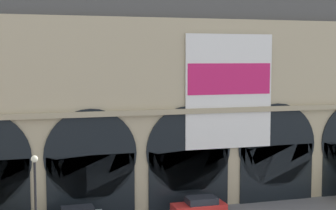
{
  "coord_description": "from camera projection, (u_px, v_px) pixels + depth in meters",
  "views": [
    {
      "loc": [
        -13.95,
        -35.93,
        12.92
      ],
      "look_at": [
        -1.85,
        5.0,
        8.97
      ],
      "focal_mm": 54.91,
      "sensor_mm": 36.0,
      "label": 1
    }
  ],
  "objects": [
    {
      "name": "station_building",
      "position": [
        179.0,
        91.0,
        46.15
      ],
      "size": [
        51.74,
        6.36,
        20.41
      ],
      "color": "#BCAD8C",
      "rests_on": "ground"
    },
    {
      "name": "car_center",
      "position": [
        199.0,
        206.0,
        42.01
      ],
      "size": [
        4.4,
        2.22,
        1.55
      ],
      "color": "red",
      "rests_on": "ground"
    },
    {
      "name": "street_lamp_quayside",
      "position": [
        35.0,
        195.0,
        31.91
      ],
      "size": [
        0.44,
        0.44,
        6.9
      ],
      "color": "black",
      "rests_on": "ground"
    }
  ]
}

